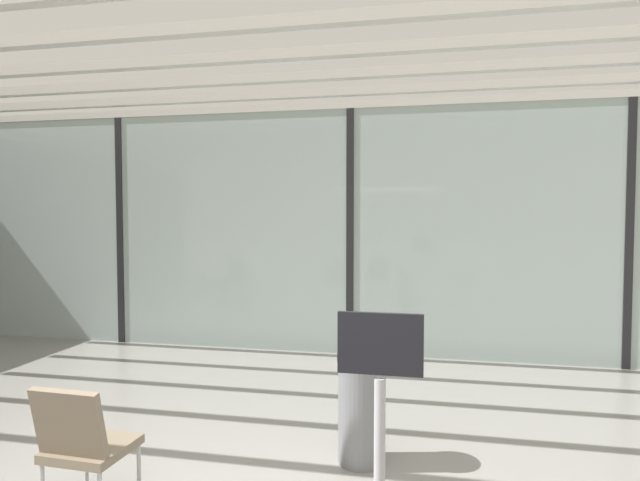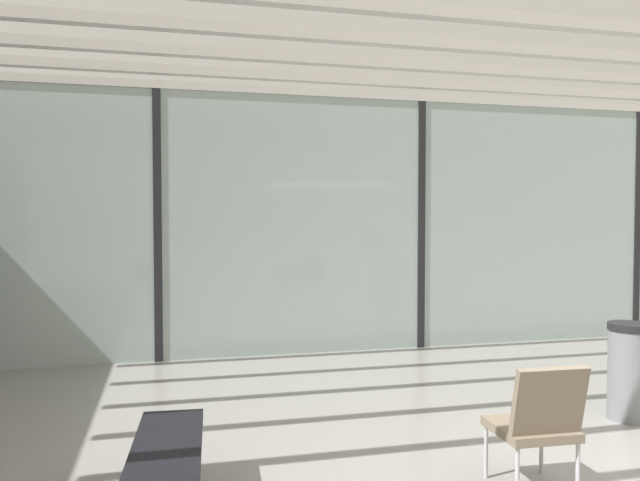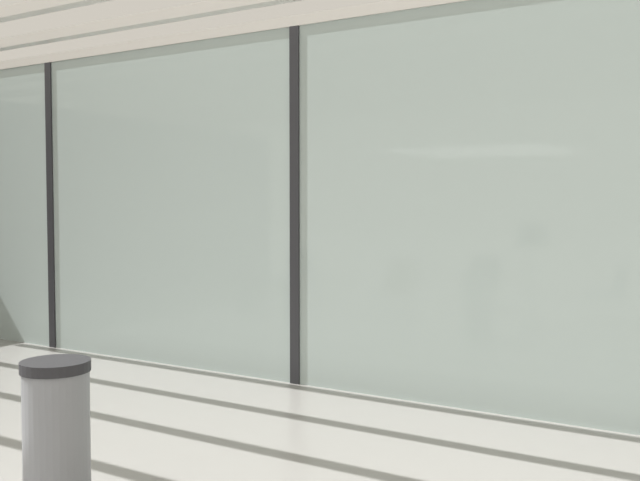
{
  "view_description": "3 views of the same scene",
  "coord_description": "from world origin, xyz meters",
  "px_view_note": "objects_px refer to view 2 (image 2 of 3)",
  "views": [
    {
      "loc": [
        1.15,
        -2.27,
        1.95
      ],
      "look_at": [
        -0.34,
        4.79,
        1.59
      ],
      "focal_mm": 30.74,
      "sensor_mm": 36.0,
      "label": 1
    },
    {
      "loc": [
        -3.36,
        -2.67,
        1.8
      ],
      "look_at": [
        -1.01,
        6.87,
        1.42
      ],
      "focal_mm": 34.42,
      "sensor_mm": 36.0,
      "label": 2
    },
    {
      "loc": [
        4.04,
        -0.85,
        1.73
      ],
      "look_at": [
        -1.16,
        7.46,
        1.25
      ],
      "focal_mm": 42.97,
      "sensor_mm": 36.0,
      "label": 3
    }
  ],
  "objects_px": {
    "waiting_bench": "(165,470)",
    "trash_bin": "(629,371)",
    "lounge_chair_2": "(538,419)",
    "parked_airplane": "(302,211)"
  },
  "relations": [
    {
      "from": "parked_airplane",
      "to": "lounge_chair_2",
      "type": "distance_m",
      "value": 9.05
    },
    {
      "from": "trash_bin",
      "to": "parked_airplane",
      "type": "bearing_deg",
      "value": 99.38
    },
    {
      "from": "parked_airplane",
      "to": "lounge_chair_2",
      "type": "xyz_separation_m",
      "value": [
        -0.36,
        -8.93,
        -1.43
      ]
    },
    {
      "from": "waiting_bench",
      "to": "trash_bin",
      "type": "height_order",
      "value": "trash_bin"
    },
    {
      "from": "lounge_chair_2",
      "to": "trash_bin",
      "type": "bearing_deg",
      "value": -143.58
    },
    {
      "from": "trash_bin",
      "to": "waiting_bench",
      "type": "bearing_deg",
      "value": -165.47
    },
    {
      "from": "lounge_chair_2",
      "to": "parked_airplane",
      "type": "bearing_deg",
      "value": -89.87
    },
    {
      "from": "waiting_bench",
      "to": "trash_bin",
      "type": "distance_m",
      "value": 4.12
    },
    {
      "from": "lounge_chair_2",
      "to": "trash_bin",
      "type": "distance_m",
      "value": 1.99
    },
    {
      "from": "parked_airplane",
      "to": "trash_bin",
      "type": "bearing_deg",
      "value": -80.62
    }
  ]
}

